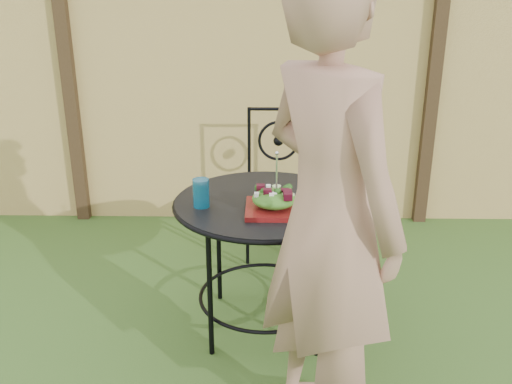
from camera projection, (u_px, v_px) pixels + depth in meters
fence at (250, 97)px, 4.14m from camera, size 8.00×0.12×1.90m
patio_table at (265, 226)px, 2.89m from camera, size 0.92×0.92×0.72m
patio_chair at (278, 178)px, 3.81m from camera, size 0.46×0.46×0.95m
diner at (329, 219)px, 2.09m from camera, size 0.76×0.82×1.88m
salad_plate at (274, 209)px, 2.71m from camera, size 0.27×0.27×0.02m
salad at (274, 199)px, 2.69m from camera, size 0.21×0.21×0.08m
fork at (277, 173)px, 2.64m from camera, size 0.01×0.01×0.18m
drinking_glass at (201, 193)px, 2.74m from camera, size 0.08×0.08×0.14m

